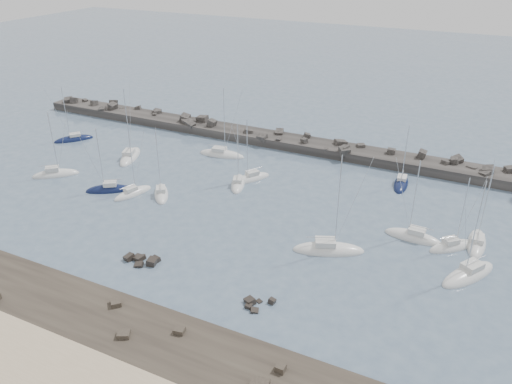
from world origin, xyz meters
The scene contains 20 objects.
ground centered at (0.00, 0.00, 0.00)m, with size 400.00×400.00×0.00m, color #4A5E75.
rock_shelf centered at (-0.02, -22.00, 0.01)m, with size 140.00×12.41×1.86m.
rock_cluster_near centered at (-3.70, -9.23, 0.13)m, with size 5.01×3.20×1.54m.
rock_cluster_far centered at (13.64, -10.70, 0.08)m, with size 3.73×3.29×1.41m.
breakwater centered at (-7.66, 38.00, 0.31)m, with size 115.00×7.72×5.06m.
sailboat_0 centered at (-35.01, 5.94, 0.16)m, with size 7.92×7.33×13.25m.
sailboat_1 centered at (-27.93, 18.53, 0.15)m, with size 6.00×9.81×14.85m.
sailboat_2 centered at (-22.07, 5.32, 0.15)m, with size 7.76×6.24×12.44m.
sailboat_3 centered at (-17.50, 6.07, 0.13)m, with size 4.40×7.64×11.62m.
sailboat_4 centered at (-12.14, 27.43, 0.14)m, with size 9.77×4.17×14.86m.
sailboat_5 centered at (-13.01, 8.00, 0.14)m, with size 6.29×7.39×11.98m.
sailboat_6 centered at (-1.96, 19.90, 0.15)m, with size 6.31×7.86×12.49m.
sailboat_7 centered at (17.97, 4.05, 0.15)m, with size 10.40×6.65×15.72m.
sailboat_8 centered at (22.93, 29.64, 0.13)m, with size 3.11×7.93×12.26m.
sailboat_9 centered at (28.04, 12.52, 0.16)m, with size 8.36×2.93×13.24m.
sailboat_10 centered at (36.47, 14.81, 0.14)m, with size 2.67×8.21×12.94m.
sailboat_11 centered at (36.10, 6.41, 0.15)m, with size 7.56×9.58×14.99m.
sailboat_12 centered at (33.40, 12.36, 0.15)m, with size 6.84×6.73×11.79m.
sailboat_13 centered at (-3.06, 17.10, 0.14)m, with size 4.96×7.83×11.95m.
sailboat_14 centered at (-45.01, 20.99, 0.13)m, with size 7.07×7.87×12.79m.
Camera 1 is at (34.11, -52.71, 39.08)m, focal length 35.00 mm.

